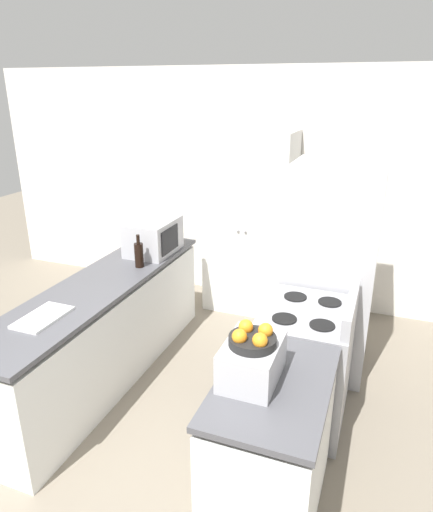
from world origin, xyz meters
The scene contains 11 objects.
wall_back centered at (0.00, 3.47, 1.30)m, with size 7.00×0.06×2.60m.
counter_left centered at (-0.83, 1.39, 0.43)m, with size 0.60×2.58×0.89m.
counter_right centered at (0.83, 0.59, 0.43)m, with size 0.60×0.98×0.89m.
pantry_cabinet centered at (-0.08, 3.13, 0.99)m, with size 0.91×0.60×1.97m.
stove centered at (0.85, 1.48, 0.45)m, with size 0.66×0.77×1.05m.
refrigerator centered at (0.90, 2.28, 0.91)m, with size 0.76×0.75×1.82m.
microwave centered at (-0.75, 2.18, 1.05)m, with size 0.39×0.54×0.32m.
wine_bottle centered at (-0.69, 1.80, 1.00)m, with size 0.08×0.08×0.30m.
toaster_oven centered at (0.70, 0.58, 1.00)m, with size 0.30×0.41×0.22m.
fruit_bowl centered at (0.71, 0.56, 1.15)m, with size 0.25×0.25×0.11m.
cutting_board centered at (-0.83, 0.72, 0.90)m, with size 0.23×0.40×0.02m.
Camera 1 is at (1.27, -1.46, 2.39)m, focal length 32.00 mm.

